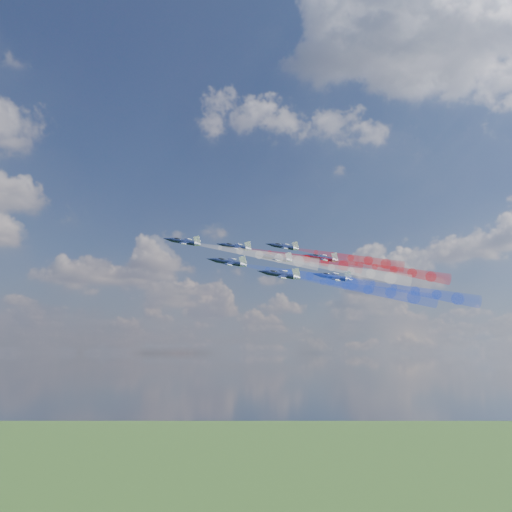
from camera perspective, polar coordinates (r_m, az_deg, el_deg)
jet_lead at (r=169.72m, az=-6.71°, el=1.31°), size 13.89×13.53×7.30m
trail_lead at (r=167.33m, az=0.30°, el=0.14°), size 28.23×22.94×10.10m
jet_inner_left at (r=157.81m, az=-2.56°, el=-0.59°), size 13.89×13.53×7.30m
trail_inner_left at (r=157.13m, az=4.98°, el=-1.86°), size 28.23×22.94×10.10m
jet_inner_right at (r=180.19m, az=-1.93°, el=0.85°), size 13.89×13.53×7.30m
trail_inner_right at (r=179.49m, az=4.68°, el=-0.26°), size 28.23×22.94×10.10m
jet_outer_left at (r=147.56m, az=2.28°, el=-1.75°), size 13.89×13.53×7.30m
trail_outer_left at (r=148.81m, az=10.31°, el=-3.07°), size 28.23×22.94×10.10m
jet_center_third at (r=169.59m, az=1.80°, el=-0.19°), size 13.89×13.53×7.30m
trail_center_third at (r=170.37m, az=8.79°, el=-1.36°), size 28.23×22.94×10.10m
jet_outer_right at (r=191.25m, az=2.56°, el=0.86°), size 13.89×13.53×7.30m
trail_outer_right at (r=192.10m, az=8.75°, el=-0.18°), size 28.23×22.94×10.10m
jet_rear_left at (r=159.07m, az=7.16°, el=-1.95°), size 13.89×13.53×7.30m
trail_rear_left at (r=161.96m, az=14.51°, el=-3.15°), size 28.23×22.94×10.10m
jet_rear_right at (r=180.90m, az=6.10°, el=-0.18°), size 13.89×13.53×7.30m
trail_rear_right at (r=183.14m, az=12.60°, el=-1.27°), size 28.23×22.94×10.10m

